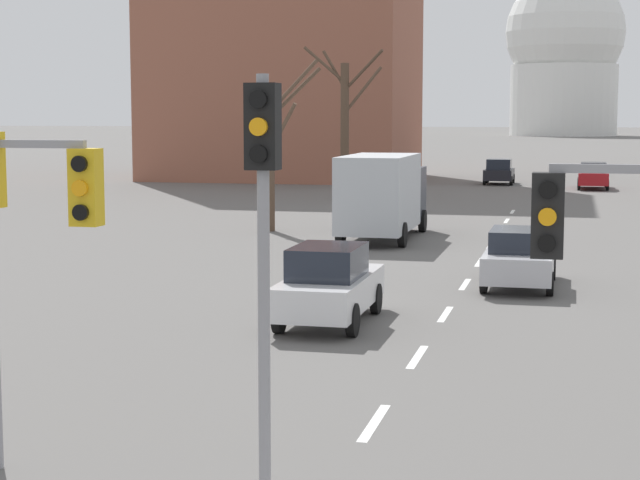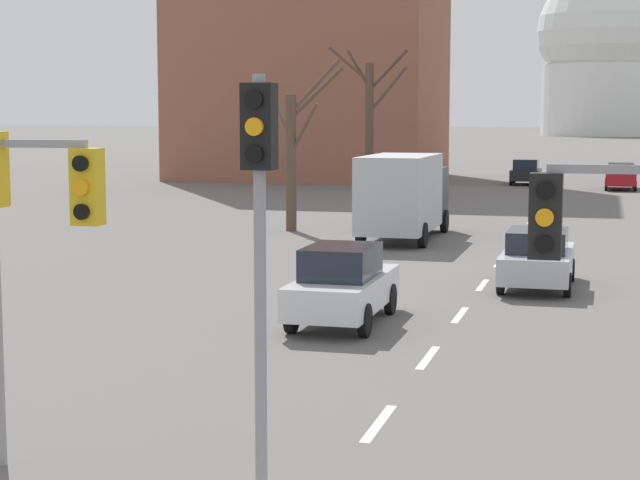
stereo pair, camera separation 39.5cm
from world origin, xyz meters
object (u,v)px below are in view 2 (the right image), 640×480
traffic_signal_near_right (632,243)px  traffic_signal_centre_tall (260,211)px  traffic_signal_near_left (26,211)px  sedan_far_left (526,172)px  sedan_near_right (538,258)px  sedan_near_left (343,284)px  delivery_truck (404,194)px  sedan_mid_centre (621,176)px

traffic_signal_near_right → traffic_signal_centre_tall: bearing=-169.2°
traffic_signal_near_left → sedan_far_left: 59.62m
traffic_signal_near_right → sedan_near_right: (-2.02, 16.58, -2.40)m
traffic_signal_near_left → sedan_near_left: bearing=81.6°
sedan_near_right → sedan_far_left: (-3.50, 42.92, 0.03)m
sedan_far_left → traffic_signal_near_right: bearing=-84.7°
sedan_near_right → delivery_truck: delivery_truck is taller
sedan_far_left → delivery_truck: delivery_truck is taller
sedan_mid_centre → delivery_truck: delivery_truck is taller
delivery_truck → traffic_signal_centre_tall: bearing=-82.7°
traffic_signal_near_right → sedan_mid_centre: traffic_signal_near_right is taller
traffic_signal_near_right → delivery_truck: 27.67m
traffic_signal_near_left → traffic_signal_near_right: bearing=0.2°
traffic_signal_near_left → sedan_far_left: size_ratio=1.15×
sedan_near_left → sedan_mid_centre: size_ratio=0.95×
traffic_signal_near_left → traffic_signal_centre_tall: 3.45m
sedan_mid_centre → sedan_far_left: size_ratio=1.17×
traffic_signal_near_left → sedan_far_left: traffic_signal_near_left is taller
traffic_signal_near_right → sedan_mid_centre: (0.47, 56.27, -2.36)m
sedan_mid_centre → delivery_truck: 30.76m
sedan_near_right → sedan_near_left: bearing=-121.9°
sedan_near_right → sedan_far_left: 43.06m
traffic_signal_near_left → sedan_near_right: size_ratio=1.03×
traffic_signal_centre_tall → delivery_truck: bearing=97.3°
traffic_signal_near_right → delivery_truck: bearing=105.8°
sedan_near_left → traffic_signal_near_left: bearing=-98.4°
sedan_mid_centre → traffic_signal_near_right: bearing=-90.5°
sedan_mid_centre → sedan_far_left: 6.81m
traffic_signal_near_left → traffic_signal_near_right: (7.40, 0.03, -0.18)m
traffic_signal_near_left → sedan_mid_centre: 56.91m
sedan_near_left → sedan_mid_centre: (6.32, 45.83, -0.05)m
sedan_near_left → delivery_truck: size_ratio=0.60×
sedan_near_right → sedan_mid_centre: sedan_mid_centre is taller
delivery_truck → traffic_signal_near_right: bearing=-74.2°
traffic_signal_centre_tall → sedan_near_left: size_ratio=1.17×
traffic_signal_near_left → sedan_near_right: traffic_signal_near_left is taller
sedan_mid_centre → delivery_truck: (-7.99, -29.69, 0.87)m
traffic_signal_near_left → sedan_near_right: bearing=72.1°
traffic_signal_near_right → sedan_near_right: size_ratio=0.98×
traffic_signal_near_left → delivery_truck: 26.67m
traffic_signal_centre_tall → sedan_mid_centre: size_ratio=1.11×
sedan_near_right → traffic_signal_near_left: bearing=-107.9°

